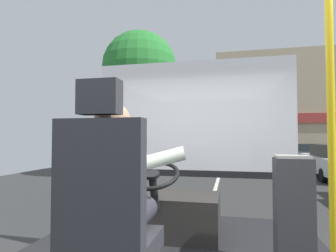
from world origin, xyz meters
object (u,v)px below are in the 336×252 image
bus_driver (115,186)px  driver_seat (107,219)px  parked_car_charcoal (306,153)px  parked_car_red (284,149)px  fare_box (294,213)px  steering_console (163,213)px  handrail_pole (331,115)px

bus_driver → driver_seat: bearing=-90.0°
parked_car_charcoal → parked_car_red: parked_car_red is taller
fare_box → parked_car_red: bearing=80.1°
parked_car_charcoal → driver_seat: bearing=-106.9°
driver_seat → parked_car_red: 22.96m
driver_seat → parked_car_charcoal: 17.73m
driver_seat → parked_car_red: bearing=77.7°
driver_seat → fare_box: driver_seat is taller
steering_console → parked_car_red: steering_console is taller
fare_box → bus_driver: bearing=-148.1°
fare_box → parked_car_red: size_ratio=0.21×
parked_car_charcoal → parked_car_red: size_ratio=1.02×
driver_seat → fare_box: size_ratio=1.52×
steering_console → handrail_pole: (1.23, -0.93, 0.88)m
parked_car_charcoal → fare_box: bearing=-104.0°
driver_seat → fare_box: (1.11, 0.80, -0.11)m
fare_box → parked_car_charcoal: fare_box is taller
steering_console → parked_car_red: bearing=77.0°
bus_driver → fare_box: (1.11, 0.69, -0.27)m
driver_seat → fare_box: bearing=35.8°
handrail_pole → parked_car_red: bearing=80.6°
driver_seat → steering_console: 1.33m
bus_driver → parked_car_charcoal: size_ratio=0.19×
driver_seat → steering_console: bearing=90.0°
parked_car_charcoal → parked_car_red: bearing=92.8°
fare_box → steering_console: bearing=155.9°
steering_console → fare_box: (1.11, -0.49, 0.20)m
bus_driver → parked_car_red: size_ratio=0.19×
steering_console → handrail_pole: handrail_pole is taller
bus_driver → fare_box: bus_driver is taller
bus_driver → steering_console: (-0.00, 1.18, -0.47)m
bus_driver → parked_car_red: (4.88, 22.32, -0.66)m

